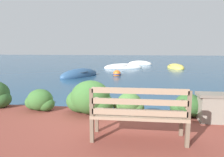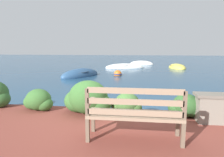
{
  "view_description": "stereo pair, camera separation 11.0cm",
  "coord_description": "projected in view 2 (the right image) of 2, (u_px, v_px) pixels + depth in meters",
  "views": [
    {
      "loc": [
        0.49,
        -4.91,
        1.77
      ],
      "look_at": [
        -0.47,
        3.55,
        0.43
      ],
      "focal_mm": 32.0,
      "sensor_mm": 36.0,
      "label": 1
    },
    {
      "loc": [
        0.6,
        -4.9,
        1.77
      ],
      "look_at": [
        -0.47,
        3.55,
        0.43
      ],
      "focal_mm": 32.0,
      "sensor_mm": 36.0,
      "label": 2
    }
  ],
  "objects": [
    {
      "name": "hedge_clump_centre",
      "position": [
        88.0,
        99.0,
        4.68
      ],
      "size": [
        1.15,
        0.83,
        0.78
      ],
      "color": "#38662D",
      "rests_on": "patio_terrace"
    },
    {
      "name": "hedge_clump_far_right",
      "position": [
        186.0,
        107.0,
        4.49
      ],
      "size": [
        0.76,
        0.55,
        0.52
      ],
      "color": "#2D5628",
      "rests_on": "patio_terrace"
    },
    {
      "name": "park_bench",
      "position": [
        134.0,
        112.0,
        3.28
      ],
      "size": [
        1.58,
        0.48,
        0.93
      ],
      "rotation": [
        0.0,
        0.0,
        -0.1
      ],
      "color": "brown",
      "rests_on": "patio_terrace"
    },
    {
      "name": "rowboat_nearest",
      "position": [
        80.0,
        75.0,
        12.16
      ],
      "size": [
        2.38,
        2.93,
        0.85
      ],
      "rotation": [
        0.0,
        0.0,
        4.15
      ],
      "color": "#2D517A",
      "rests_on": "ground_plane"
    },
    {
      "name": "hedge_clump_right",
      "position": [
        127.0,
        105.0,
        4.68
      ],
      "size": [
        0.73,
        0.53,
        0.5
      ],
      "color": "#426B33",
      "rests_on": "patio_terrace"
    },
    {
      "name": "rowboat_mid",
      "position": [
        124.0,
        68.0,
        16.83
      ],
      "size": [
        3.33,
        1.57,
        0.73
      ],
      "rotation": [
        0.0,
        0.0,
        3.35
      ],
      "color": "silver",
      "rests_on": "ground_plane"
    },
    {
      "name": "ground_plane",
      "position": [
        113.0,
        116.0,
        5.15
      ],
      "size": [
        80.0,
        80.0,
        0.0
      ],
      "color": "navy"
    },
    {
      "name": "rowboat_far",
      "position": [
        177.0,
        68.0,
        16.79
      ],
      "size": [
        1.62,
        2.41,
        0.69
      ],
      "rotation": [
        0.0,
        0.0,
        4.93
      ],
      "color": "#DBC64C",
      "rests_on": "ground_plane"
    },
    {
      "name": "rowboat_outer",
      "position": [
        141.0,
        64.0,
        20.31
      ],
      "size": [
        2.55,
        1.52,
        0.73
      ],
      "rotation": [
        0.0,
        0.0,
        6.12
      ],
      "color": "silver",
      "rests_on": "ground_plane"
    },
    {
      "name": "hedge_clump_left",
      "position": [
        38.0,
        101.0,
        4.95
      ],
      "size": [
        0.78,
        0.56,
        0.53
      ],
      "color": "#38662D",
      "rests_on": "patio_terrace"
    },
    {
      "name": "mooring_buoy",
      "position": [
        118.0,
        74.0,
        12.64
      ],
      "size": [
        0.55,
        0.55,
        0.5
      ],
      "color": "orange",
      "rests_on": "ground_plane"
    }
  ]
}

